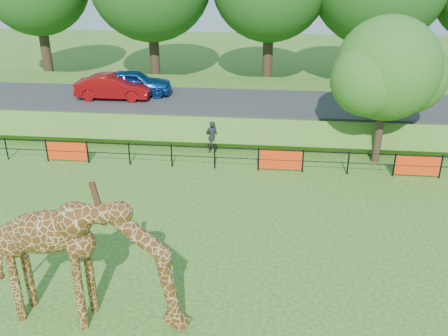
# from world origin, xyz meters

# --- Properties ---
(ground) EXTENTS (90.00, 90.00, 0.00)m
(ground) POSITION_xyz_m (0.00, 0.00, 0.00)
(ground) COLOR #265816
(ground) RESTS_ON ground
(giraffe) EXTENTS (5.38, 1.33, 3.81)m
(giraffe) POSITION_xyz_m (-2.09, -2.33, 1.90)
(giraffe) COLOR #533011
(giraffe) RESTS_ON ground
(perimeter_fence) EXTENTS (28.07, 0.10, 1.10)m
(perimeter_fence) POSITION_xyz_m (0.00, 8.00, 0.55)
(perimeter_fence) COLOR black
(perimeter_fence) RESTS_ON ground
(embankment) EXTENTS (40.00, 9.00, 1.30)m
(embankment) POSITION_xyz_m (0.00, 15.50, 0.65)
(embankment) COLOR #265816
(embankment) RESTS_ON ground
(road) EXTENTS (40.00, 5.00, 0.12)m
(road) POSITION_xyz_m (0.00, 14.00, 1.36)
(road) COLOR #2A2A2C
(road) RESTS_ON embankment
(car_blue) EXTENTS (4.54, 2.39, 1.47)m
(car_blue) POSITION_xyz_m (-5.47, 14.53, 2.16)
(car_blue) COLOR #144AA7
(car_blue) RESTS_ON road
(car_red) EXTENTS (4.18, 1.51, 1.37)m
(car_red) POSITION_xyz_m (-6.41, 13.74, 2.11)
(car_red) COLOR #A10B0F
(car_red) RESTS_ON road
(visitor) EXTENTS (0.68, 0.54, 1.63)m
(visitor) POSITION_xyz_m (-0.36, 9.91, 0.81)
(visitor) COLOR black
(visitor) RESTS_ON ground
(tree_east) EXTENTS (5.40, 4.71, 6.76)m
(tree_east) POSITION_xyz_m (7.60, 9.63, 4.28)
(tree_east) COLOR #302015
(tree_east) RESTS_ON ground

